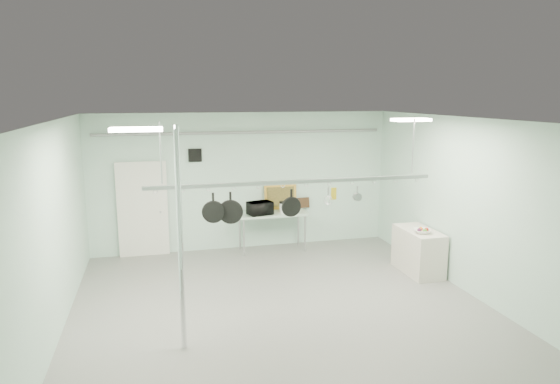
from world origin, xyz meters
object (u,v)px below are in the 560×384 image
object	(u,v)px
side_cabinet	(418,251)
skillet_left	(213,208)
pot_rack	(295,180)
coffee_canister	(283,208)
prep_table	(272,216)
microwave	(260,208)
chrome_pole	(180,241)
skillet_mid	(231,208)
skillet_right	(291,203)
fruit_bowl	(423,231)

from	to	relation	value
side_cabinet	skillet_left	size ratio (longest dim) A/B	2.47
pot_rack	coffee_canister	xyz separation A→B (m)	(0.65, 3.22, -1.21)
prep_table	coffee_canister	size ratio (longest dim) A/B	7.02
microwave	side_cabinet	bearing A→B (deg)	129.14
prep_table	microwave	distance (m)	0.40
chrome_pole	skillet_mid	bearing A→B (deg)	46.91
side_cabinet	skillet_right	bearing A→B (deg)	-159.90
microwave	skillet_mid	distance (m)	3.46
pot_rack	fruit_bowl	distance (m)	3.28
coffee_canister	skillet_mid	bearing A→B (deg)	-117.92
prep_table	skillet_right	xyz separation A→B (m)	(-0.46, -3.30, 1.03)
pot_rack	skillet_mid	xyz separation A→B (m)	(-1.06, 0.00, -0.41)
chrome_pole	prep_table	xyz separation A→B (m)	(2.30, 4.20, -0.77)
pot_rack	skillet_mid	world-z (taller)	pot_rack
skillet_left	skillet_right	world-z (taller)	same
pot_rack	skillet_right	size ratio (longest dim) A/B	10.62
microwave	skillet_right	xyz separation A→B (m)	(-0.14, -3.17, 0.81)
coffee_canister	skillet_left	bearing A→B (deg)	-121.59
chrome_pole	coffee_canister	size ratio (longest dim) A/B	14.05
side_cabinet	microwave	size ratio (longest dim) A/B	2.23
coffee_canister	skillet_right	world-z (taller)	skillet_right
microwave	skillet_mid	size ratio (longest dim) A/B	1.03
chrome_pole	skillet_left	bearing A→B (deg)	57.73
prep_table	skillet_mid	world-z (taller)	skillet_mid
chrome_pole	skillet_right	distance (m)	2.07
chrome_pole	side_cabinet	distance (m)	5.37
fruit_bowl	skillet_left	world-z (taller)	skillet_left
microwave	skillet_right	size ratio (longest dim) A/B	1.19
prep_table	fruit_bowl	xyz separation A→B (m)	(2.49, -2.44, 0.11)
prep_table	fruit_bowl	size ratio (longest dim) A/B	4.82
prep_table	pot_rack	world-z (taller)	pot_rack
microwave	coffee_canister	bearing A→B (deg)	169.56
chrome_pole	pot_rack	xyz separation A→B (m)	(1.90, 0.90, 0.63)
fruit_bowl	microwave	bearing A→B (deg)	140.41
side_cabinet	skillet_right	distance (m)	3.50
pot_rack	fruit_bowl	xyz separation A→B (m)	(2.89, 0.86, -1.29)
prep_table	pot_rack	xyz separation A→B (m)	(-0.40, -3.30, 1.40)
side_cabinet	skillet_left	xyz separation A→B (m)	(-4.28, -1.10, 1.39)
side_cabinet	fruit_bowl	distance (m)	0.55
prep_table	side_cabinet	xyz separation A→B (m)	(2.55, -2.20, -0.38)
skillet_left	chrome_pole	bearing A→B (deg)	-115.57
skillet_left	skillet_right	distance (m)	1.28
skillet_mid	skillet_left	bearing A→B (deg)	-168.02
pot_rack	side_cabinet	bearing A→B (deg)	20.45
prep_table	side_cabinet	world-z (taller)	prep_table
skillet_left	prep_table	bearing A→B (deg)	69.01
prep_table	microwave	size ratio (longest dim) A/B	2.97
prep_table	skillet_mid	bearing A→B (deg)	-113.84
pot_rack	coffee_canister	world-z (taller)	pot_rack
fruit_bowl	skillet_mid	world-z (taller)	skillet_mid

